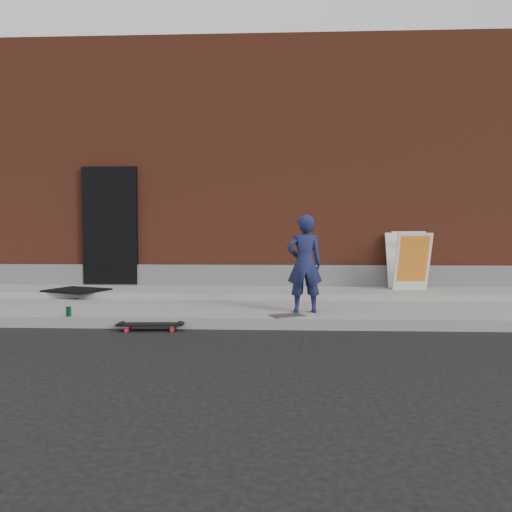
# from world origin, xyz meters

# --- Properties ---
(ground) EXTENTS (80.00, 80.00, 0.00)m
(ground) POSITION_xyz_m (0.00, 0.00, 0.00)
(ground) COLOR black
(ground) RESTS_ON ground
(sidewalk) EXTENTS (20.00, 3.00, 0.15)m
(sidewalk) POSITION_xyz_m (0.00, 1.50, 0.07)
(sidewalk) COLOR gray
(sidewalk) RESTS_ON ground
(apron) EXTENTS (20.00, 1.20, 0.10)m
(apron) POSITION_xyz_m (0.00, 2.40, 0.20)
(apron) COLOR gray
(apron) RESTS_ON sidewalk
(building) EXTENTS (20.00, 8.10, 5.00)m
(building) POSITION_xyz_m (-0.00, 6.99, 2.50)
(building) COLOR brown
(building) RESTS_ON ground
(child) EXTENTS (0.53, 0.37, 1.38)m
(child) POSITION_xyz_m (1.00, 0.54, 0.84)
(child) COLOR #1B204C
(child) RESTS_ON sidewalk
(skateboard) EXTENTS (0.86, 0.29, 0.09)m
(skateboard) POSITION_xyz_m (-1.04, -0.12, 0.08)
(skateboard) COLOR red
(skateboard) RESTS_ON ground
(pizza_sign) EXTENTS (0.70, 0.80, 1.04)m
(pizza_sign) POSITION_xyz_m (2.98, 2.58, 0.77)
(pizza_sign) COLOR silver
(pizza_sign) RESTS_ON apron
(soda_can) EXTENTS (0.09, 0.09, 0.13)m
(soda_can) POSITION_xyz_m (-2.20, 0.05, 0.22)
(soda_can) COLOR #16723B
(soda_can) RESTS_ON sidewalk
(doormat) EXTENTS (1.15, 1.04, 0.03)m
(doormat) POSITION_xyz_m (-2.90, 2.04, 0.26)
(doormat) COLOR black
(doormat) RESTS_ON apron
(utility_plate) EXTENTS (0.52, 0.44, 0.01)m
(utility_plate) POSITION_xyz_m (0.75, 0.21, 0.16)
(utility_plate) COLOR #5A5B60
(utility_plate) RESTS_ON sidewalk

